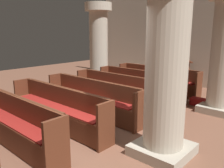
{
  "coord_description": "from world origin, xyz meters",
  "views": [
    {
      "loc": [
        3.38,
        -2.88,
        2.12
      ],
      "look_at": [
        -0.67,
        1.62,
        0.75
      ],
      "focal_mm": 37.65,
      "sensor_mm": 36.0,
      "label": 1
    }
  ],
  "objects_px": {
    "lectern": "(184,76)",
    "kneeler_box_red": "(198,102)",
    "hymn_book": "(164,72)",
    "pew_row_2": "(118,89)",
    "pew_row_0": "(157,79)",
    "pew_row_4": "(57,106)",
    "pillar_far_side": "(99,43)",
    "pew_row_5": "(11,119)",
    "pew_row_1": "(139,83)",
    "pillar_aisle_rear": "(167,61)",
    "pew_row_3": "(91,97)"
  },
  "relations": [
    {
      "from": "lectern",
      "to": "kneeler_box_red",
      "type": "height_order",
      "value": "lectern"
    },
    {
      "from": "hymn_book",
      "to": "pew_row_2",
      "type": "bearing_deg",
      "value": -120.75
    },
    {
      "from": "pew_row_0",
      "to": "pew_row_2",
      "type": "relative_size",
      "value": 1.0
    },
    {
      "from": "pew_row_4",
      "to": "pillar_far_side",
      "type": "distance_m",
      "value": 4.48
    },
    {
      "from": "hymn_book",
      "to": "lectern",
      "type": "bearing_deg",
      "value": 98.67
    },
    {
      "from": "pew_row_0",
      "to": "pew_row_5",
      "type": "distance_m",
      "value": 5.25
    },
    {
      "from": "pew_row_1",
      "to": "hymn_book",
      "type": "bearing_deg",
      "value": 14.74
    },
    {
      "from": "pew_row_4",
      "to": "pillar_aisle_rear",
      "type": "distance_m",
      "value": 2.7
    },
    {
      "from": "pew_row_0",
      "to": "pew_row_3",
      "type": "bearing_deg",
      "value": -90.0
    },
    {
      "from": "pew_row_5",
      "to": "pillar_far_side",
      "type": "bearing_deg",
      "value": 116.38
    },
    {
      "from": "pew_row_5",
      "to": "pillar_aisle_rear",
      "type": "relative_size",
      "value": 0.97
    },
    {
      "from": "pew_row_3",
      "to": "hymn_book",
      "type": "distance_m",
      "value": 2.45
    },
    {
      "from": "pew_row_4",
      "to": "pillar_far_side",
      "type": "xyz_separation_m",
      "value": [
        -2.33,
        3.65,
        1.17
      ]
    },
    {
      "from": "pew_row_1",
      "to": "pew_row_2",
      "type": "xyz_separation_m",
      "value": [
        0.0,
        -1.05,
        0.0
      ]
    },
    {
      "from": "pew_row_4",
      "to": "lectern",
      "type": "relative_size",
      "value": 2.84
    },
    {
      "from": "pew_row_0",
      "to": "pew_row_2",
      "type": "height_order",
      "value": "same"
    },
    {
      "from": "pew_row_0",
      "to": "pillar_far_side",
      "type": "xyz_separation_m",
      "value": [
        -2.33,
        -0.55,
        1.17
      ]
    },
    {
      "from": "pew_row_1",
      "to": "pew_row_3",
      "type": "xyz_separation_m",
      "value": [
        0.0,
        -2.1,
        0.0
      ]
    },
    {
      "from": "pew_row_0",
      "to": "pew_row_1",
      "type": "relative_size",
      "value": 1.0
    },
    {
      "from": "pew_row_5",
      "to": "kneeler_box_red",
      "type": "height_order",
      "value": "pew_row_5"
    },
    {
      "from": "pew_row_4",
      "to": "pew_row_5",
      "type": "distance_m",
      "value": 1.05
    },
    {
      "from": "pew_row_0",
      "to": "pillar_far_side",
      "type": "height_order",
      "value": "pillar_far_side"
    },
    {
      "from": "pillar_aisle_rear",
      "to": "pew_row_0",
      "type": "bearing_deg",
      "value": 122.8
    },
    {
      "from": "pew_row_0",
      "to": "pew_row_3",
      "type": "xyz_separation_m",
      "value": [
        0.0,
        -3.15,
        0.0
      ]
    },
    {
      "from": "pew_row_4",
      "to": "pew_row_2",
      "type": "bearing_deg",
      "value": 90.0
    },
    {
      "from": "hymn_book",
      "to": "pew_row_1",
      "type": "bearing_deg",
      "value": -165.26
    },
    {
      "from": "pew_row_0",
      "to": "kneeler_box_red",
      "type": "distance_m",
      "value": 1.86
    },
    {
      "from": "pew_row_4",
      "to": "hymn_book",
      "type": "relative_size",
      "value": 16.68
    },
    {
      "from": "pew_row_4",
      "to": "pillar_far_side",
      "type": "height_order",
      "value": "pillar_far_side"
    },
    {
      "from": "pew_row_2",
      "to": "lectern",
      "type": "height_order",
      "value": "lectern"
    },
    {
      "from": "pew_row_0",
      "to": "pew_row_2",
      "type": "bearing_deg",
      "value": -90.0
    },
    {
      "from": "pillar_aisle_rear",
      "to": "lectern",
      "type": "height_order",
      "value": "pillar_aisle_rear"
    },
    {
      "from": "pew_row_5",
      "to": "pillar_aisle_rear",
      "type": "height_order",
      "value": "pillar_aisle_rear"
    },
    {
      "from": "pew_row_2",
      "to": "pew_row_5",
      "type": "xyz_separation_m",
      "value": [
        0.0,
        -3.15,
        0.0
      ]
    },
    {
      "from": "pew_row_2",
      "to": "kneeler_box_red",
      "type": "xyz_separation_m",
      "value": [
        1.74,
        1.57,
        -0.37
      ]
    },
    {
      "from": "hymn_book",
      "to": "pew_row_3",
      "type": "bearing_deg",
      "value": -107.89
    },
    {
      "from": "pillar_far_side",
      "to": "lectern",
      "type": "xyz_separation_m",
      "value": [
        2.74,
        1.83,
        -1.2
      ]
    },
    {
      "from": "pillar_far_side",
      "to": "pew_row_4",
      "type": "bearing_deg",
      "value": -57.43
    },
    {
      "from": "lectern",
      "to": "kneeler_box_red",
      "type": "relative_size",
      "value": 2.48
    },
    {
      "from": "pew_row_0",
      "to": "pillar_aisle_rear",
      "type": "xyz_separation_m",
      "value": [
        2.38,
        -3.69,
        1.17
      ]
    },
    {
      "from": "pew_row_1",
      "to": "hymn_book",
      "type": "xyz_separation_m",
      "value": [
        0.74,
        0.19,
        0.42
      ]
    },
    {
      "from": "pew_row_4",
      "to": "kneeler_box_red",
      "type": "bearing_deg",
      "value": 64.63
    },
    {
      "from": "pew_row_1",
      "to": "pew_row_5",
      "type": "relative_size",
      "value": 1.0
    },
    {
      "from": "pew_row_0",
      "to": "lectern",
      "type": "relative_size",
      "value": 2.84
    },
    {
      "from": "pew_row_2",
      "to": "pew_row_5",
      "type": "distance_m",
      "value": 3.15
    },
    {
      "from": "pillar_far_side",
      "to": "kneeler_box_red",
      "type": "relative_size",
      "value": 7.25
    },
    {
      "from": "pew_row_1",
      "to": "lectern",
      "type": "height_order",
      "value": "lectern"
    },
    {
      "from": "hymn_book",
      "to": "pillar_far_side",
      "type": "bearing_deg",
      "value": 174.34
    },
    {
      "from": "pew_row_0",
      "to": "pew_row_2",
      "type": "distance_m",
      "value": 2.1
    },
    {
      "from": "pew_row_0",
      "to": "pew_row_1",
      "type": "xyz_separation_m",
      "value": [
        0.0,
        -1.05,
        0.0
      ]
    }
  ]
}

